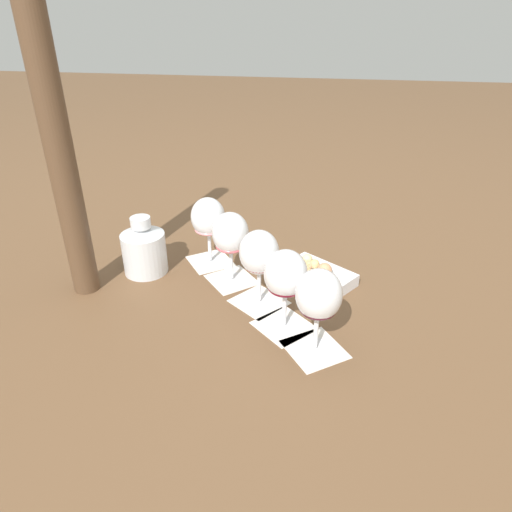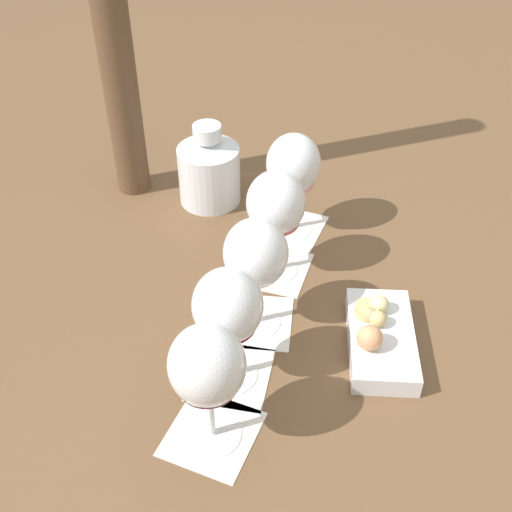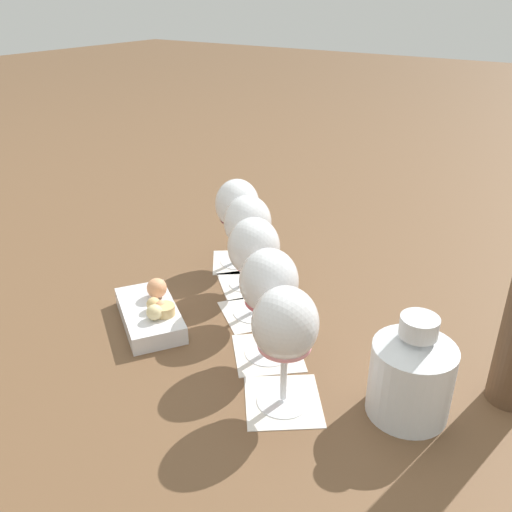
{
  "view_description": "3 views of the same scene",
  "coord_description": "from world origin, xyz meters",
  "px_view_note": "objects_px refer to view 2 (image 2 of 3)",
  "views": [
    {
      "loc": [
        0.88,
        0.16,
        0.61
      ],
      "look_at": [
        0.0,
        -0.0,
        0.12
      ],
      "focal_mm": 32.0,
      "sensor_mm": 36.0,
      "label": 1
    },
    {
      "loc": [
        0.35,
        0.58,
        0.69
      ],
      "look_at": [
        0.0,
        -0.0,
        0.12
      ],
      "focal_mm": 45.0,
      "sensor_mm": 36.0,
      "label": 2
    },
    {
      "loc": [
        -0.68,
        -0.45,
        0.53
      ],
      "look_at": [
        0.0,
        -0.0,
        0.12
      ],
      "focal_mm": 38.0,
      "sensor_mm": 36.0,
      "label": 3
    }
  ],
  "objects_px": {
    "wine_glass_3": "(228,311)",
    "wine_glass_4": "(207,370)",
    "wine_glass_0": "(293,168)",
    "wine_glass_1": "(276,208)",
    "ceramic_vase": "(209,169)",
    "snack_dish": "(379,336)",
    "wine_glass_2": "(256,258)"
  },
  "relations": [
    {
      "from": "wine_glass_3",
      "to": "ceramic_vase",
      "type": "xyz_separation_m",
      "value": [
        -0.17,
        -0.38,
        -0.06
      ]
    },
    {
      "from": "ceramic_vase",
      "to": "wine_glass_0",
      "type": "bearing_deg",
      "value": 117.63
    },
    {
      "from": "wine_glass_0",
      "to": "wine_glass_4",
      "type": "distance_m",
      "value": 0.44
    },
    {
      "from": "wine_glass_1",
      "to": "wine_glass_2",
      "type": "bearing_deg",
      "value": 44.78
    },
    {
      "from": "wine_glass_0",
      "to": "wine_glass_1",
      "type": "bearing_deg",
      "value": 43.27
    },
    {
      "from": "wine_glass_3",
      "to": "ceramic_vase",
      "type": "distance_m",
      "value": 0.42
    },
    {
      "from": "wine_glass_1",
      "to": "ceramic_vase",
      "type": "distance_m",
      "value": 0.24
    },
    {
      "from": "wine_glass_4",
      "to": "wine_glass_2",
      "type": "bearing_deg",
      "value": -136.54
    },
    {
      "from": "wine_glass_1",
      "to": "snack_dish",
      "type": "height_order",
      "value": "wine_glass_1"
    },
    {
      "from": "wine_glass_2",
      "to": "wine_glass_4",
      "type": "xyz_separation_m",
      "value": [
        0.15,
        0.14,
        0.0
      ]
    },
    {
      "from": "wine_glass_0",
      "to": "wine_glass_1",
      "type": "relative_size",
      "value": 1.0
    },
    {
      "from": "wine_glass_2",
      "to": "wine_glass_3",
      "type": "height_order",
      "value": "same"
    },
    {
      "from": "wine_glass_3",
      "to": "ceramic_vase",
      "type": "relative_size",
      "value": 1.19
    },
    {
      "from": "wine_glass_3",
      "to": "wine_glass_2",
      "type": "bearing_deg",
      "value": -139.87
    },
    {
      "from": "wine_glass_2",
      "to": "snack_dish",
      "type": "relative_size",
      "value": 0.93
    },
    {
      "from": "wine_glass_3",
      "to": "wine_glass_4",
      "type": "bearing_deg",
      "value": 47.15
    },
    {
      "from": "wine_glass_2",
      "to": "wine_glass_3",
      "type": "relative_size",
      "value": 1.0
    },
    {
      "from": "wine_glass_2",
      "to": "wine_glass_3",
      "type": "distance_m",
      "value": 0.11
    },
    {
      "from": "wine_glass_0",
      "to": "wine_glass_2",
      "type": "relative_size",
      "value": 1.0
    },
    {
      "from": "ceramic_vase",
      "to": "snack_dish",
      "type": "relative_size",
      "value": 0.79
    },
    {
      "from": "wine_glass_0",
      "to": "wine_glass_2",
      "type": "xyz_separation_m",
      "value": [
        0.17,
        0.16,
        -0.0
      ]
    },
    {
      "from": "wine_glass_1",
      "to": "wine_glass_4",
      "type": "height_order",
      "value": "same"
    },
    {
      "from": "wine_glass_0",
      "to": "ceramic_vase",
      "type": "bearing_deg",
      "value": -62.37
    },
    {
      "from": "wine_glass_3",
      "to": "wine_glass_4",
      "type": "xyz_separation_m",
      "value": [
        0.07,
        0.07,
        -0.0
      ]
    },
    {
      "from": "wine_glass_2",
      "to": "snack_dish",
      "type": "height_order",
      "value": "wine_glass_2"
    },
    {
      "from": "wine_glass_1",
      "to": "wine_glass_3",
      "type": "height_order",
      "value": "same"
    },
    {
      "from": "ceramic_vase",
      "to": "wine_glass_4",
      "type": "bearing_deg",
      "value": 62.41
    },
    {
      "from": "wine_glass_0",
      "to": "snack_dish",
      "type": "height_order",
      "value": "wine_glass_0"
    },
    {
      "from": "wine_glass_0",
      "to": "wine_glass_1",
      "type": "distance_m",
      "value": 0.11
    },
    {
      "from": "wine_glass_3",
      "to": "snack_dish",
      "type": "xyz_separation_m",
      "value": [
        -0.21,
        0.06,
        -0.1
      ]
    },
    {
      "from": "wine_glass_4",
      "to": "ceramic_vase",
      "type": "xyz_separation_m",
      "value": [
        -0.24,
        -0.45,
        -0.06
      ]
    },
    {
      "from": "wine_glass_0",
      "to": "snack_dish",
      "type": "xyz_separation_m",
      "value": [
        0.05,
        0.3,
        -0.1
      ]
    }
  ]
}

